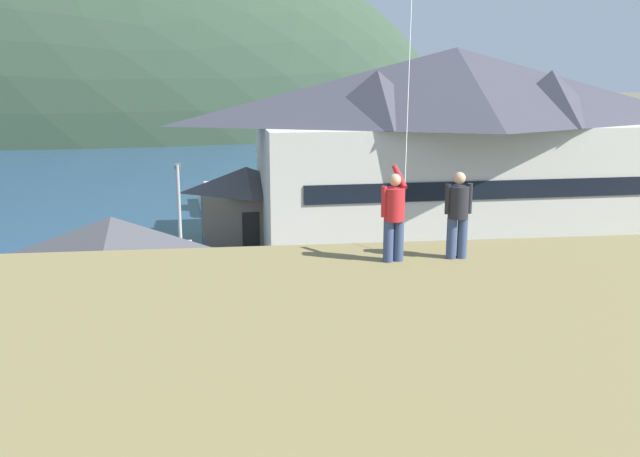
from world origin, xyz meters
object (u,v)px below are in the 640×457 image
at_px(harbor_lodge, 454,140).
at_px(wharf_dock, 260,206).
at_px(parked_car_front_row_end, 62,398).
at_px(parking_light_pole, 180,226).
at_px(parked_car_lone_by_shed, 292,384).
at_px(storage_shed_near_lot, 115,273).
at_px(moored_boat_wharfside, 216,200).
at_px(parked_car_mid_row_near, 500,359).
at_px(storage_shed_waterside, 247,202).
at_px(parked_car_corner_spot, 333,306).
at_px(person_kite_flyer, 394,214).
at_px(person_companion, 458,212).
at_px(parked_car_mid_row_center, 534,297).
at_px(parked_car_back_row_right, 633,345).

bearing_deg(harbor_lodge, wharf_dock, 136.04).
relative_size(parked_car_front_row_end, parking_light_pole, 0.64).
bearing_deg(parked_car_front_row_end, parked_car_lone_by_shed, 0.87).
xyz_separation_m(storage_shed_near_lot, parked_car_lone_by_shed, (6.90, -8.10, -1.60)).
bearing_deg(moored_boat_wharfside, parked_car_lone_by_shed, -84.45).
relative_size(harbor_lodge, parked_car_mid_row_near, 6.31).
height_order(storage_shed_waterside, parked_car_corner_spot, storage_shed_waterside).
bearing_deg(parked_car_lone_by_shed, person_kite_flyer, -80.12).
xyz_separation_m(moored_boat_wharfside, parked_car_front_row_end, (-3.85, -35.37, 0.34)).
bearing_deg(person_companion, harbor_lodge, 72.40).
height_order(parked_car_corner_spot, parked_car_front_row_end, same).
bearing_deg(parked_car_lone_by_shed, parked_car_mid_row_near, 8.46).
height_order(harbor_lodge, storage_shed_waterside, harbor_lodge).
bearing_deg(parked_car_front_row_end, parked_car_corner_spot, 37.86).
height_order(moored_boat_wharfside, parked_car_mid_row_near, moored_boat_wharfside).
bearing_deg(parked_car_front_row_end, person_kite_flyer, -42.31).
distance_m(parked_car_mid_row_center, person_kite_flyer, 19.94).
bearing_deg(person_companion, parked_car_front_row_end, 141.89).
distance_m(person_kite_flyer, person_companion, 1.31).
distance_m(parked_car_back_row_right, parked_car_mid_row_near, 5.43).
bearing_deg(moored_boat_wharfside, person_companion, -81.93).
relative_size(harbor_lodge, parked_car_front_row_end, 6.18).
height_order(parked_car_back_row_right, parked_car_mid_row_center, same).
height_order(moored_boat_wharfside, parked_car_lone_by_shed, moored_boat_wharfside).
xyz_separation_m(storage_shed_waterside, parked_car_corner_spot, (3.42, -17.08, -1.46)).
bearing_deg(person_companion, storage_shed_waterside, 96.56).
distance_m(storage_shed_near_lot, parked_car_corner_spot, 9.46).
relative_size(parked_car_lone_by_shed, person_kite_flyer, 2.31).
bearing_deg(storage_shed_near_lot, parked_car_lone_by_shed, -49.58).
relative_size(parking_light_pole, person_kite_flyer, 3.66).
xyz_separation_m(parked_car_front_row_end, parking_light_pole, (2.96, 11.02, 2.96)).
distance_m(parked_car_lone_by_shed, parked_car_mid_row_center, 13.80).
bearing_deg(parked_car_mid_row_near, person_kite_flyer, -123.94).
xyz_separation_m(storage_shed_waterside, parking_light_pole, (-3.29, -13.57, 1.50)).
relative_size(moored_boat_wharfside, parked_car_corner_spot, 1.92).
bearing_deg(harbor_lodge, parked_car_back_row_right, -88.35).
relative_size(storage_shed_waterside, parked_car_back_row_right, 1.58).
bearing_deg(person_kite_flyer, moored_boat_wharfside, 96.35).
bearing_deg(wharf_dock, parked_car_corner_spot, -85.29).
height_order(moored_boat_wharfside, person_kite_flyer, person_kite_flyer).
height_order(parked_car_back_row_right, parking_light_pole, parking_light_pole).
relative_size(storage_shed_waterside, wharf_dock, 0.63).
relative_size(storage_shed_near_lot, storage_shed_waterside, 1.00).
height_order(storage_shed_near_lot, storage_shed_waterside, storage_shed_near_lot).
bearing_deg(parked_car_corner_spot, moored_boat_wharfside, 101.80).
height_order(parked_car_lone_by_shed, person_companion, person_companion).
bearing_deg(harbor_lodge, moored_boat_wharfside, 140.84).
distance_m(storage_shed_waterside, parked_car_mid_row_center, 21.21).
bearing_deg(parked_car_back_row_right, moored_boat_wharfside, 115.97).
relative_size(storage_shed_near_lot, parked_car_back_row_right, 1.58).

